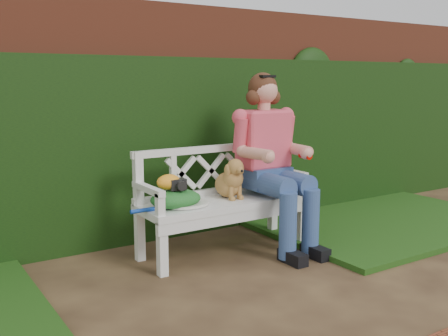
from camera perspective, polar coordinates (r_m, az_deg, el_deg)
ground at (r=3.65m, az=1.73°, el=-14.61°), size 60.00×60.00×0.00m
brick_wall at (r=5.02m, az=-10.66°, el=4.94°), size 10.00×0.30×2.20m
ivy_hedge at (r=4.85m, az=-9.58°, el=1.83°), size 10.00×0.18×1.70m
grass_right at (r=5.81m, az=16.39°, el=-5.42°), size 2.60×2.00×0.05m
garden_bench at (r=4.58m, az=-0.00°, el=-6.31°), size 1.59×0.61×0.48m
seated_woman at (r=4.69m, az=4.72°, el=1.12°), size 0.79×0.98×1.61m
dog at (r=4.53m, az=0.62°, el=-1.04°), size 0.30×0.37×0.36m
tennis_racket at (r=4.26m, az=-4.45°, el=-3.98°), size 0.76×0.48×0.03m
green_bag at (r=4.23m, az=-5.28°, el=-3.30°), size 0.43×0.33×0.14m
camera_item at (r=4.21m, az=-5.12°, el=-1.76°), size 0.14×0.12×0.09m
baseball_glove at (r=4.21m, az=-6.05°, el=-1.52°), size 0.23×0.20×0.12m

